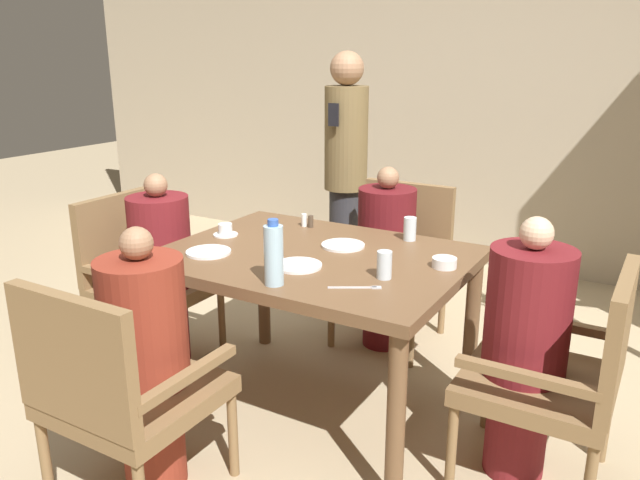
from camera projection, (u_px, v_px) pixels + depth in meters
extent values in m
plane|color=tan|center=(315.00, 406.00, 3.02)|extent=(16.00, 16.00, 0.00)
cube|color=tan|center=(485.00, 85.00, 4.70)|extent=(8.00, 0.06, 2.80)
cube|color=brown|center=(314.00, 259.00, 2.80)|extent=(1.34, 1.02, 0.05)
cylinder|color=brown|center=(149.00, 345.00, 2.83)|extent=(0.07, 0.07, 0.73)
cylinder|color=brown|center=(396.00, 422.00, 2.25)|extent=(0.07, 0.07, 0.73)
cylinder|color=brown|center=(263.00, 284.00, 3.58)|extent=(0.07, 0.07, 0.73)
cylinder|color=brown|center=(471.00, 330.00, 2.99)|extent=(0.07, 0.07, 0.73)
cube|color=brown|center=(156.00, 289.00, 3.38)|extent=(0.55, 0.55, 0.07)
cube|color=brown|center=(118.00, 235.00, 3.43)|extent=(0.05, 0.55, 0.46)
cube|color=brown|center=(186.00, 249.00, 3.55)|extent=(0.50, 0.04, 0.04)
cube|color=brown|center=(117.00, 276.00, 3.13)|extent=(0.50, 0.04, 0.04)
cylinder|color=brown|center=(222.00, 320.00, 3.53)|extent=(0.04, 0.04, 0.37)
cylinder|color=brown|center=(160.00, 354.00, 3.13)|extent=(0.04, 0.04, 0.37)
cylinder|color=brown|center=(158.00, 303.00, 3.77)|extent=(0.04, 0.04, 0.37)
cylinder|color=brown|center=(93.00, 333.00, 3.36)|extent=(0.04, 0.04, 0.37)
cylinder|color=maroon|center=(166.00, 323.00, 3.41)|extent=(0.24, 0.24, 0.44)
cylinder|color=maroon|center=(160.00, 242.00, 3.27)|extent=(0.32, 0.32, 0.48)
sphere|color=#997051|center=(156.00, 185.00, 3.19)|extent=(0.12, 0.12, 0.12)
cube|color=brown|center=(389.00, 275.00, 3.60)|extent=(0.55, 0.55, 0.07)
cube|color=brown|center=(408.00, 220.00, 3.73)|extent=(0.55, 0.05, 0.46)
cube|color=brown|center=(433.00, 256.00, 3.43)|extent=(0.04, 0.50, 0.04)
cube|color=brown|center=(350.00, 242.00, 3.68)|extent=(0.04, 0.50, 0.04)
cylinder|color=brown|center=(411.00, 335.00, 3.34)|extent=(0.04, 0.04, 0.37)
cylinder|color=brown|center=(331.00, 316.00, 3.58)|extent=(0.04, 0.04, 0.37)
cylinder|color=brown|center=(442.00, 304.00, 3.75)|extent=(0.04, 0.04, 0.37)
cylinder|color=brown|center=(369.00, 289.00, 3.98)|extent=(0.04, 0.04, 0.37)
cylinder|color=#5B1419|center=(384.00, 308.00, 3.60)|extent=(0.24, 0.24, 0.44)
cylinder|color=#5B1419|center=(386.00, 231.00, 3.47)|extent=(0.32, 0.32, 0.48)
sphere|color=#997051|center=(388.00, 178.00, 3.38)|extent=(0.12, 0.12, 0.12)
cube|color=brown|center=(537.00, 384.00, 2.42)|extent=(0.55, 0.55, 0.07)
cube|color=brown|center=(619.00, 337.00, 2.22)|extent=(0.05, 0.55, 0.46)
cube|color=brown|center=(526.00, 377.00, 2.16)|extent=(0.50, 0.04, 0.04)
cube|color=brown|center=(554.00, 324.00, 2.58)|extent=(0.50, 0.04, 0.04)
cylinder|color=brown|center=(452.00, 447.00, 2.40)|extent=(0.04, 0.04, 0.37)
cylinder|color=brown|center=(487.00, 390.00, 2.80)|extent=(0.04, 0.04, 0.37)
cylinder|color=brown|center=(606.00, 421.00, 2.56)|extent=(0.04, 0.04, 0.37)
cylinder|color=maroon|center=(517.00, 422.00, 2.50)|extent=(0.24, 0.24, 0.44)
cylinder|color=maroon|center=(528.00, 313.00, 2.36)|extent=(0.32, 0.32, 0.50)
sphere|color=beige|center=(537.00, 233.00, 2.27)|extent=(0.12, 0.12, 0.12)
cube|color=brown|center=(138.00, 396.00, 2.33)|extent=(0.55, 0.55, 0.07)
cube|color=brown|center=(73.00, 361.00, 2.04)|extent=(0.55, 0.05, 0.46)
cube|color=brown|center=(87.00, 343.00, 2.41)|extent=(0.04, 0.50, 0.04)
cube|color=brown|center=(187.00, 377.00, 2.16)|extent=(0.04, 0.50, 0.04)
cylinder|color=brown|center=(143.00, 400.00, 2.72)|extent=(0.04, 0.04, 0.37)
cylinder|color=brown|center=(233.00, 434.00, 2.48)|extent=(0.04, 0.04, 0.37)
cylinder|color=brown|center=(46.00, 462.00, 2.31)|extent=(0.04, 0.04, 0.37)
cylinder|color=maroon|center=(153.00, 432.00, 2.43)|extent=(0.24, 0.24, 0.44)
cylinder|color=maroon|center=(143.00, 322.00, 2.30)|extent=(0.32, 0.32, 0.49)
sphere|color=#997051|center=(136.00, 243.00, 2.21)|extent=(0.12, 0.12, 0.12)
cylinder|color=#2D2D33|center=(345.00, 245.00, 4.23)|extent=(0.21, 0.21, 0.78)
cylinder|color=brown|center=(346.00, 138.00, 4.02)|extent=(0.28, 0.28, 0.66)
sphere|color=#997051|center=(347.00, 68.00, 3.89)|extent=(0.21, 0.21, 0.21)
cube|color=black|center=(334.00, 115.00, 3.83)|extent=(0.07, 0.01, 0.14)
cylinder|color=white|center=(298.00, 265.00, 2.62)|extent=(0.20, 0.20, 0.01)
cylinder|color=white|center=(343.00, 245.00, 2.89)|extent=(0.20, 0.20, 0.01)
cylinder|color=white|center=(208.00, 252.00, 2.79)|extent=(0.20, 0.20, 0.01)
cylinder|color=white|center=(226.00, 235.00, 3.07)|extent=(0.12, 0.12, 0.01)
cylinder|color=white|center=(225.00, 229.00, 3.06)|extent=(0.07, 0.07, 0.05)
cylinder|color=white|center=(444.00, 263.00, 2.61)|extent=(0.10, 0.10, 0.04)
cylinder|color=#A3C6DB|center=(274.00, 256.00, 2.39)|extent=(0.08, 0.08, 0.24)
cylinder|color=#3359B2|center=(273.00, 223.00, 2.35)|extent=(0.04, 0.04, 0.03)
cylinder|color=silver|center=(410.00, 229.00, 2.97)|extent=(0.06, 0.06, 0.11)
cylinder|color=silver|center=(384.00, 265.00, 2.47)|extent=(0.06, 0.06, 0.11)
cylinder|color=white|center=(304.00, 220.00, 3.22)|extent=(0.03, 0.03, 0.07)
cylinder|color=#4C3D2D|center=(311.00, 221.00, 3.20)|extent=(0.03, 0.03, 0.06)
cube|color=silver|center=(352.00, 288.00, 2.38)|extent=(0.17, 0.10, 0.00)
cube|color=silver|center=(377.00, 287.00, 2.38)|extent=(0.04, 0.04, 0.00)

